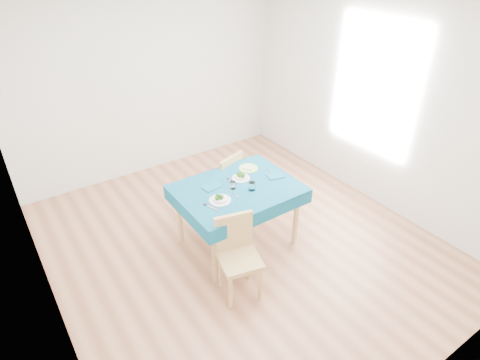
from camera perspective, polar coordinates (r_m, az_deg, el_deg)
room_shell at (r=4.03m, az=0.00°, el=6.06°), size 4.02×4.52×2.73m
table at (r=4.53m, az=-0.36°, el=-5.13°), size 1.28×0.98×0.76m
chair_near at (r=3.86m, az=-0.03°, el=-10.82°), size 0.47×0.50×0.95m
chair_far at (r=5.00m, az=-2.88°, el=0.52°), size 0.53×0.56×1.02m
bowl_near at (r=4.08m, az=-2.87°, el=-2.58°), size 0.23×0.23×0.07m
bowl_far at (r=4.45m, az=0.14°, el=0.54°), size 0.20×0.20×0.06m
fork_near at (r=4.01m, az=-4.00°, el=-3.95°), size 0.09×0.19×0.00m
knife_near at (r=4.22m, az=-0.93°, el=-1.88°), size 0.03×0.21×0.00m
fork_far at (r=4.40m, az=-1.38°, el=-0.33°), size 0.07×0.19×0.00m
knife_far at (r=4.59m, az=4.29°, el=1.07°), size 0.04×0.21×0.00m
napkin_near at (r=4.32m, az=-4.05°, el=-0.96°), size 0.21×0.16×0.01m
napkin_far at (r=4.53m, az=5.10°, el=0.58°), size 0.21×0.18×0.01m
tumbler_center at (r=4.28m, az=-1.02°, el=-0.74°), size 0.06×0.06×0.08m
tumbler_side at (r=4.25m, az=1.72°, el=-0.87°), size 0.07×0.07×0.09m
side_plate at (r=4.66m, az=1.21°, el=1.68°), size 0.22×0.22×0.01m
bread_slice at (r=4.65m, az=1.21°, el=1.83°), size 0.15×0.15×0.02m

